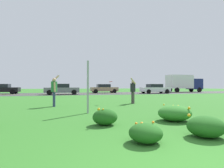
# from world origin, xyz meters

# --- Properties ---
(ground_plane) EXTENTS (120.00, 120.00, 0.00)m
(ground_plane) POSITION_xyz_m (0.00, 12.49, 0.00)
(ground_plane) COLOR #2D6B23
(highway_strip) EXTENTS (120.00, 8.73, 0.01)m
(highway_strip) POSITION_xyz_m (0.00, 24.99, 0.00)
(highway_strip) COLOR #38383A
(highway_strip) RESTS_ON ground
(highway_center_stripe) EXTENTS (120.00, 0.16, 0.00)m
(highway_center_stripe) POSITION_xyz_m (0.00, 24.99, 0.01)
(highway_center_stripe) COLOR yellow
(highway_center_stripe) RESTS_ON ground
(daylily_clump_front_left) EXTENTS (1.13, 1.00, 0.54)m
(daylily_clump_front_left) POSITION_xyz_m (1.62, 3.58, 0.26)
(daylily_clump_front_left) COLOR #2D7526
(daylily_clump_front_left) RESTS_ON ground
(daylily_clump_mid_right) EXTENTS (0.75, 0.63, 0.54)m
(daylily_clump_mid_right) POSITION_xyz_m (-0.78, 3.57, 0.24)
(daylily_clump_mid_right) COLOR #1E5619
(daylily_clump_mid_right) RESTS_ON ground
(daylily_clump_front_right) EXTENTS (0.70, 0.69, 0.43)m
(daylily_clump_front_right) POSITION_xyz_m (-0.32, 1.78, 0.20)
(daylily_clump_front_right) COLOR #1E5619
(daylily_clump_front_right) RESTS_ON ground
(daylily_clump_front_center) EXTENTS (0.87, 0.79, 0.49)m
(daylily_clump_front_center) POSITION_xyz_m (1.19, 1.78, 0.24)
(daylily_clump_front_center) COLOR #1E5619
(daylily_clump_front_center) RESTS_ON ground
(sign_post_near_path) EXTENTS (0.07, 0.10, 2.26)m
(sign_post_near_path) POSITION_xyz_m (-0.99, 5.98, 1.13)
(sign_post_near_path) COLOR #93969B
(sign_post_near_path) RESTS_ON ground
(person_thrower_green_shirt) EXTENTS (0.45, 0.51, 1.82)m
(person_thrower_green_shirt) POSITION_xyz_m (-2.53, 8.89, 0.98)
(person_thrower_green_shirt) COLOR #287038
(person_thrower_green_shirt) RESTS_ON ground
(person_catcher_dark_shirt) EXTENTS (0.43, 0.51, 1.72)m
(person_catcher_dark_shirt) POSITION_xyz_m (2.42, 9.30, 0.92)
(person_catcher_dark_shirt) COLOR #232328
(person_catcher_dark_shirt) RESTS_ON ground
(frisbee_red) EXTENTS (0.24, 0.24, 0.07)m
(frisbee_red) POSITION_xyz_m (0.94, 9.48, 1.45)
(frisbee_red) COLOR red
(car_black_leftmost) EXTENTS (4.50, 2.00, 1.45)m
(car_black_leftmost) POSITION_xyz_m (-10.73, 26.95, 0.74)
(car_black_leftmost) COLOR black
(car_black_leftmost) RESTS_ON ground
(car_gray_center_left) EXTENTS (4.50, 2.00, 1.45)m
(car_gray_center_left) POSITION_xyz_m (-2.35, 23.03, 0.74)
(car_gray_center_left) COLOR slate
(car_gray_center_left) RESTS_ON ground
(car_tan_center_right) EXTENTS (4.50, 2.00, 1.45)m
(car_tan_center_right) POSITION_xyz_m (4.34, 26.95, 0.74)
(car_tan_center_right) COLOR #937F60
(car_tan_center_right) RESTS_ON ground
(car_white_rightmost) EXTENTS (4.50, 2.00, 1.45)m
(car_white_rightmost) POSITION_xyz_m (11.60, 23.03, 0.74)
(car_white_rightmost) COLOR silver
(car_white_rightmost) RESTS_ON ground
(box_truck_navy) EXTENTS (6.70, 2.46, 3.20)m
(box_truck_navy) POSITION_xyz_m (19.78, 26.95, 1.80)
(box_truck_navy) COLOR navy
(box_truck_navy) RESTS_ON ground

